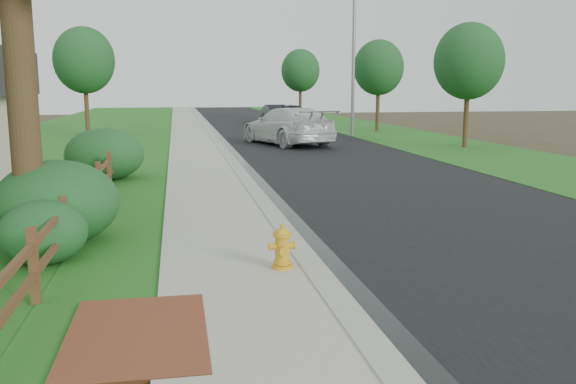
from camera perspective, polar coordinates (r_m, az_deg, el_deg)
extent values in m
plane|color=#38301E|center=(8.58, 1.56, -10.09)|extent=(120.00, 120.00, 0.00)
cube|color=black|center=(43.44, -2.09, 5.99)|extent=(8.00, 90.00, 0.02)
cube|color=gray|center=(43.03, -7.66, 5.93)|extent=(0.40, 90.00, 0.12)
cube|color=black|center=(43.05, -7.19, 5.89)|extent=(0.50, 90.00, 0.00)
cube|color=#ACA596|center=(42.99, -9.40, 5.87)|extent=(2.20, 90.00, 0.10)
cube|color=#285819|center=(43.00, -11.94, 5.77)|extent=(1.60, 90.00, 0.06)
cube|color=#285819|center=(43.45, -18.84, 5.48)|extent=(9.00, 90.00, 0.04)
cube|color=#285819|center=(44.96, 6.70, 6.07)|extent=(6.00, 90.00, 0.04)
cube|color=brown|center=(7.48, -13.93, -13.01)|extent=(1.60, 2.40, 0.11)
cube|color=#483118|center=(8.83, -22.69, -6.53)|extent=(0.12, 0.12, 1.10)
cube|color=#483118|center=(11.11, -20.12, -3.10)|extent=(0.12, 0.12, 1.10)
cube|color=#483118|center=(13.44, -18.45, -0.84)|extent=(0.12, 0.12, 1.10)
cube|color=#483118|center=(15.78, -17.27, 0.75)|extent=(0.12, 0.12, 1.10)
cube|color=#483118|center=(18.14, -16.40, 1.92)|extent=(0.12, 0.12, 1.10)
cube|color=#483118|center=(20.51, -15.72, 2.83)|extent=(0.12, 0.12, 1.10)
cube|color=#483118|center=(22.89, -15.19, 3.54)|extent=(0.12, 0.12, 1.10)
cube|color=#483118|center=(7.75, -24.50, -9.69)|extent=(0.08, 2.35, 0.10)
cube|color=#483118|center=(7.63, -24.72, -6.85)|extent=(0.08, 2.35, 0.10)
cube|color=#483118|center=(9.99, -21.22, -5.18)|extent=(0.08, 2.35, 0.10)
cube|color=#483118|center=(9.90, -21.36, -2.94)|extent=(0.08, 2.35, 0.10)
cube|color=#483118|center=(12.29, -19.18, -2.32)|extent=(0.08, 2.35, 0.10)
cube|color=#483118|center=(12.22, -19.28, -0.49)|extent=(0.08, 2.35, 0.10)
cube|color=#483118|center=(14.63, -17.79, -0.37)|extent=(0.08, 2.35, 0.10)
cube|color=#483118|center=(14.56, -17.87, 1.18)|extent=(0.08, 2.35, 0.10)
cube|color=#483118|center=(16.98, -16.78, 1.04)|extent=(0.08, 2.35, 0.10)
cube|color=#483118|center=(16.92, -16.85, 2.38)|extent=(0.08, 2.35, 0.10)
cube|color=#483118|center=(19.34, -16.02, 2.11)|extent=(0.08, 2.35, 0.10)
cube|color=#483118|center=(19.29, -16.08, 3.29)|extent=(0.08, 2.35, 0.10)
cube|color=#483118|center=(21.71, -15.43, 2.94)|extent=(0.08, 2.35, 0.10)
cube|color=#483118|center=(21.67, -15.48, 3.99)|extent=(0.08, 2.35, 0.10)
cylinder|color=#3C2418|center=(11.68, -23.61, 8.18)|extent=(0.52, 0.52, 5.50)
cylinder|color=yellow|center=(9.67, -0.55, -6.96)|extent=(0.33, 0.33, 0.06)
cylinder|color=yellow|center=(9.60, -0.55, -5.46)|extent=(0.22, 0.22, 0.50)
cylinder|color=yellow|center=(9.65, -0.55, -6.57)|extent=(0.27, 0.27, 0.05)
cylinder|color=yellow|center=(9.53, -0.55, -4.00)|extent=(0.30, 0.30, 0.05)
ellipsoid|color=yellow|center=(9.53, -0.55, -3.89)|extent=(0.24, 0.24, 0.18)
cylinder|color=yellow|center=(9.50, -0.55, -3.21)|extent=(0.05, 0.05, 0.07)
cylinder|color=yellow|center=(9.45, -0.38, -5.52)|extent=(0.15, 0.12, 0.15)
cylinder|color=yellow|center=(9.55, -1.52, -5.12)|extent=(0.13, 0.12, 0.12)
cylinder|color=yellow|center=(9.61, 0.42, -5.02)|extent=(0.13, 0.12, 0.12)
imported|color=silver|center=(30.99, -0.05, 6.20)|extent=(4.42, 6.96, 1.88)
imported|color=black|center=(48.08, 0.24, 7.33)|extent=(1.96, 4.71, 1.60)
imported|color=black|center=(49.65, -1.09, 7.33)|extent=(1.99, 4.57, 1.46)
cylinder|color=gray|center=(36.79, 6.16, 13.08)|extent=(0.20, 0.20, 10.08)
ellipsoid|color=brown|center=(11.77, -21.91, -3.50)|extent=(1.18, 0.97, 0.70)
ellipsoid|color=#16401D|center=(10.89, -21.93, -3.53)|extent=(1.79, 1.79, 1.08)
ellipsoid|color=#16401D|center=(12.08, -20.82, -0.95)|extent=(2.41, 2.41, 1.59)
ellipsoid|color=#16401D|center=(19.90, -16.78, 3.38)|extent=(3.17, 3.17, 1.66)
cylinder|color=#3C2418|center=(30.61, 16.35, 7.33)|extent=(0.25, 0.25, 3.59)
ellipsoid|color=#16401D|center=(30.61, 16.56, 11.65)|extent=(3.28, 3.28, 3.61)
cylinder|color=#3C2418|center=(39.32, -18.34, 7.94)|extent=(0.27, 0.27, 3.92)
ellipsoid|color=#16401D|center=(39.34, -18.54, 11.61)|extent=(3.62, 3.62, 3.98)
cylinder|color=#3C2418|center=(41.11, 8.40, 8.19)|extent=(0.25, 0.25, 3.64)
ellipsoid|color=#16401D|center=(41.11, 8.48, 11.45)|extent=(3.29, 3.29, 3.62)
cylinder|color=#3C2418|center=(53.31, 1.16, 8.71)|extent=(0.26, 0.26, 3.75)
ellipsoid|color=#16401D|center=(53.32, 1.17, 11.30)|extent=(3.31, 3.31, 3.65)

